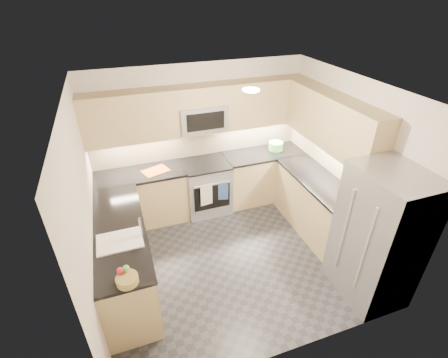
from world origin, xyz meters
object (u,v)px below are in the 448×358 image
(utensil_bowl, at_px, (276,146))
(cutting_board, at_px, (156,171))
(fruit_basket, at_px, (127,280))
(gas_range, at_px, (207,187))
(refrigerator, at_px, (378,237))
(microwave, at_px, (202,117))

(utensil_bowl, height_order, cutting_board, utensil_bowl)
(utensil_bowl, relative_size, fruit_basket, 1.15)
(gas_range, distance_m, refrigerator, 2.86)
(gas_range, distance_m, utensil_bowl, 1.45)
(utensil_bowl, bearing_deg, fruit_basket, -141.40)
(gas_range, xyz_separation_m, utensil_bowl, (1.34, 0.06, 0.56))
(gas_range, xyz_separation_m, microwave, (0.00, 0.12, 1.24))
(utensil_bowl, relative_size, cutting_board, 0.65)
(cutting_board, bearing_deg, utensil_bowl, 1.92)
(utensil_bowl, xyz_separation_m, cutting_board, (-2.17, -0.07, -0.07))
(gas_range, xyz_separation_m, fruit_basket, (-1.47, -2.17, 0.53))
(gas_range, height_order, utensil_bowl, utensil_bowl)
(microwave, relative_size, fruit_basket, 3.41)
(cutting_board, relative_size, fruit_basket, 1.77)
(refrigerator, xyz_separation_m, fruit_basket, (-2.92, 0.25, 0.08))
(refrigerator, bearing_deg, cutting_board, 133.45)
(microwave, height_order, fruit_basket, microwave)
(cutting_board, xyz_separation_m, fruit_basket, (-0.63, -2.17, 0.03))
(cutting_board, height_order, fruit_basket, fruit_basket)
(fruit_basket, bearing_deg, gas_range, 55.96)
(gas_range, relative_size, microwave, 1.20)
(gas_range, bearing_deg, refrigerator, -59.12)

